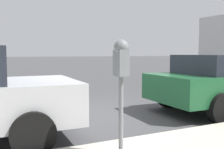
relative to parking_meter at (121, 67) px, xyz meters
name	(u,v)px	position (x,y,z in m)	size (l,w,h in m)	color
ground_plane	(94,114)	(2.73, -0.71, -1.27)	(220.00, 220.00, 0.00)	#424244
parking_meter	(121,67)	(0.00, 0.00, 0.00)	(0.21, 0.19, 1.49)	gray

